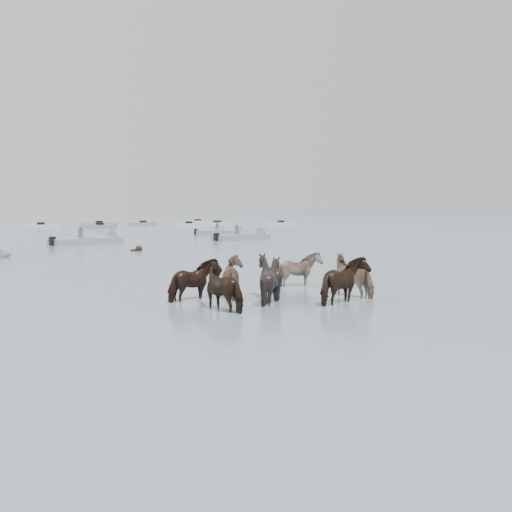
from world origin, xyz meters
TOP-DOWN VIEW (x-y plane):
  - ground at (0.00, 0.00)m, footprint 400.00×400.00m
  - pony_herd at (1.74, -0.73)m, footprint 6.02×4.44m
  - swimming_pony at (5.29, 19.01)m, footprint 0.72×0.44m
  - motorboat_c at (5.36, 27.59)m, footprint 5.95×3.07m
  - motorboat_d at (18.00, 26.74)m, footprint 5.99×2.57m
  - motorboat_e at (21.25, 35.71)m, footprint 5.68×3.48m

SIDE VIEW (x-z plane):
  - ground at x=0.00m, z-range 0.00..0.00m
  - swimming_pony at x=5.29m, z-range -0.12..0.32m
  - motorboat_d at x=18.00m, z-range -0.74..1.18m
  - motorboat_c at x=5.36m, z-range -0.74..1.18m
  - motorboat_e at x=21.25m, z-range -0.73..1.19m
  - pony_herd at x=1.74m, z-range -0.23..1.19m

